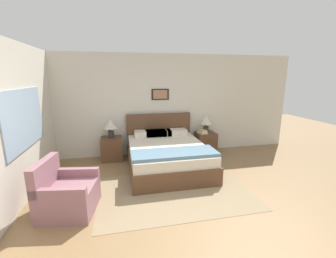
{
  "coord_description": "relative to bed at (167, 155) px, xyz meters",
  "views": [
    {
      "loc": [
        -0.99,
        -2.49,
        2.04
      ],
      "look_at": [
        -0.06,
        1.81,
        1.0
      ],
      "focal_mm": 24.0,
      "sensor_mm": 36.0,
      "label": 1
    }
  ],
  "objects": [
    {
      "name": "bed",
      "position": [
        0.0,
        0.0,
        0.0
      ],
      "size": [
        1.69,
        2.14,
        1.09
      ],
      "color": "brown",
      "rests_on": "ground_plane"
    },
    {
      "name": "nightstand_near_window",
      "position": [
        -1.23,
        0.8,
        -0.03
      ],
      "size": [
        0.5,
        0.5,
        0.56
      ],
      "color": "brown",
      "rests_on": "ground_plane"
    },
    {
      "name": "armchair",
      "position": [
        -1.86,
        -1.32,
        -0.03
      ],
      "size": [
        0.87,
        0.9,
        0.83
      ],
      "rotation": [
        0.0,
        0.0,
        -1.73
      ],
      "color": "#8E606B",
      "rests_on": "ground_plane"
    },
    {
      "name": "wall_back",
      "position": [
        -0.0,
        1.12,
        0.99
      ],
      "size": [
        7.55,
        0.09,
        2.6
      ],
      "color": "beige",
      "rests_on": "ground_plane"
    },
    {
      "name": "table_lamp_near_window",
      "position": [
        -1.23,
        0.82,
        0.56
      ],
      "size": [
        0.33,
        0.33,
        0.46
      ],
      "color": "#2D2823",
      "rests_on": "nightstand_near_window"
    },
    {
      "name": "book_novel_upper",
      "position": [
        1.12,
        0.75,
        0.33
      ],
      "size": [
        0.17,
        0.27,
        0.04
      ],
      "rotation": [
        0.0,
        0.0,
        0.11
      ],
      "color": "beige",
      "rests_on": "book_hardcover_middle"
    },
    {
      "name": "nightstand_by_door",
      "position": [
        1.24,
        0.8,
        -0.03
      ],
      "size": [
        0.5,
        0.5,
        0.56
      ],
      "color": "brown",
      "rests_on": "ground_plane"
    },
    {
      "name": "table_lamp_by_door",
      "position": [
        1.24,
        0.82,
        0.56
      ],
      "size": [
        0.33,
        0.33,
        0.46
      ],
      "color": "#2D2823",
      "rests_on": "nightstand_by_door"
    },
    {
      "name": "book_thick_bottom",
      "position": [
        1.12,
        0.75,
        0.27
      ],
      "size": [
        0.24,
        0.3,
        0.03
      ],
      "rotation": [
        0.0,
        0.0,
        0.13
      ],
      "color": "beige",
      "rests_on": "nightstand_by_door"
    },
    {
      "name": "book_hardcover_middle",
      "position": [
        1.12,
        0.75,
        0.3
      ],
      "size": [
        0.2,
        0.27,
        0.03
      ],
      "rotation": [
        0.0,
        0.0,
        0.11
      ],
      "color": "beige",
      "rests_on": "book_thick_bottom"
    },
    {
      "name": "area_rug_main",
      "position": [
        -0.09,
        -1.12,
        -0.31
      ],
      "size": [
        2.69,
        1.8,
        0.01
      ],
      "color": "#897556",
      "rests_on": "ground_plane"
    },
    {
      "name": "wall_left",
      "position": [
        -2.61,
        -0.55,
        0.99
      ],
      "size": [
        0.08,
        5.69,
        2.6
      ],
      "color": "beige",
      "rests_on": "ground_plane"
    },
    {
      "name": "ground_plane",
      "position": [
        -0.0,
        -2.2,
        -0.31
      ],
      "size": [
        16.0,
        16.0,
        0.0
      ],
      "primitive_type": "plane",
      "color": "olive"
    }
  ]
}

